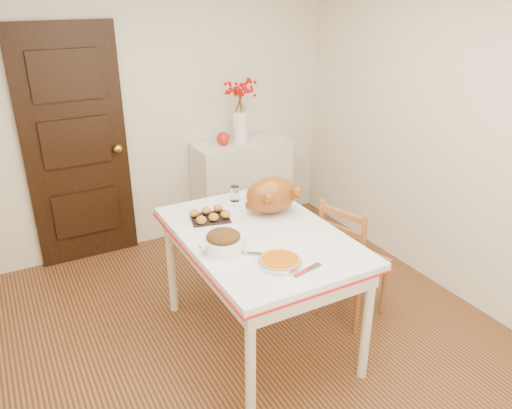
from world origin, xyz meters
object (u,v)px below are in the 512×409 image
kitchen_table (260,289)px  turkey_platter (271,197)px  pumpkin_pie (280,261)px  sideboard (242,187)px  chair_oak (353,259)px

kitchen_table → turkey_platter: bearing=45.2°
pumpkin_pie → turkey_platter: bearing=64.1°
sideboard → kitchen_table: sideboard is taller
turkey_platter → pumpkin_pie: turkey_platter is taller
kitchen_table → chair_oak: 0.76m
sideboard → turkey_platter: size_ratio=2.19×
turkey_platter → chair_oak: bearing=-5.6°
chair_oak → pumpkin_pie: chair_oak is taller
sideboard → pumpkin_pie: bearing=-111.4°
chair_oak → pumpkin_pie: bearing=96.0°
sideboard → pumpkin_pie: size_ratio=3.75×
kitchen_table → pumpkin_pie: size_ratio=5.72×
pumpkin_pie → sideboard: bearing=68.6°
kitchen_table → turkey_platter: (0.20, 0.20, 0.56)m
kitchen_table → chair_oak: size_ratio=1.51×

